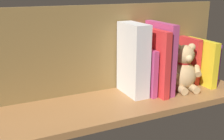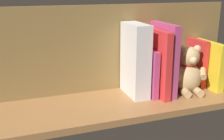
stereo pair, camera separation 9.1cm
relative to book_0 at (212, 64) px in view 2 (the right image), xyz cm
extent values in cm
cube|color=#9E6B3D|center=(42.20, 3.02, -9.13)|extent=(99.72, 27.68, 2.20)
cube|color=olive|center=(42.20, -8.58, 7.44)|extent=(99.72, 1.50, 30.94)
cube|color=purple|center=(0.00, 0.00, 0.00)|extent=(2.02, 14.85, 16.06)
cube|color=yellow|center=(3.00, 0.98, 0.63)|extent=(2.70, 16.82, 17.31)
cube|color=red|center=(6.10, -1.87, 0.91)|extent=(2.22, 11.11, 17.88)
ellipsoid|color=tan|center=(13.56, 3.93, -2.80)|extent=(11.34, 10.50, 10.45)
sphere|color=tan|center=(13.56, 3.93, 5.12)|extent=(7.19, 7.19, 7.19)
sphere|color=tan|center=(10.91, 4.41, 7.81)|extent=(2.78, 2.78, 2.78)
sphere|color=tan|center=(16.21, 3.45, 7.81)|extent=(2.78, 2.78, 2.78)
sphere|color=#DBB77F|center=(14.10, 6.94, 4.58)|extent=(2.78, 2.78, 2.78)
cylinder|color=tan|center=(8.91, 6.09, -0.97)|extent=(4.70, 5.67, 3.87)
cylinder|color=tan|center=(18.68, 4.34, -0.97)|extent=(3.29, 5.48, 3.87)
cylinder|color=tan|center=(12.03, 8.72, -6.64)|extent=(3.43, 4.35, 2.78)
cylinder|color=tan|center=(16.66, 7.89, -6.64)|extent=(3.43, 4.35, 2.78)
torus|color=red|center=(13.56, 3.93, 2.26)|extent=(5.54, 5.54, 0.82)
cube|color=#B23F72|center=(22.28, 1.02, 4.45)|extent=(2.53, 16.88, 24.95)
cube|color=red|center=(25.34, 1.45, 3.47)|extent=(2.52, 17.75, 23.02)
cube|color=#B23F72|center=(28.08, 0.11, 0.19)|extent=(1.92, 15.07, 16.44)
cube|color=silver|center=(32.53, -0.28, 4.54)|extent=(5.69, 14.08, 25.15)
camera|label=1|loc=(79.34, 81.36, 29.20)|focal=44.72mm
camera|label=2|loc=(70.97, 84.80, 29.20)|focal=44.72mm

